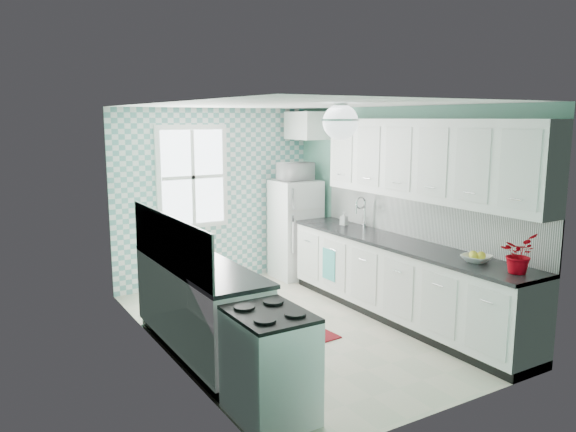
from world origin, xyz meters
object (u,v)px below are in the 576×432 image
microwave (296,171)px  fridge (295,229)px  ceiling_light (340,122)px  stove (270,363)px  sink (353,229)px  potted_plant (518,254)px  fruit_bowl (477,258)px

microwave → fridge: bearing=53.2°
ceiling_light → fridge: size_ratio=0.24×
stove → microwave: 4.21m
sink → stove: bearing=-141.6°
potted_plant → ceiling_light: bearing=136.0°
stove → fruit_bowl: 2.46m
fridge → fruit_bowl: fridge is taller
stove → fruit_bowl: size_ratio=3.01×
fridge → fruit_bowl: size_ratio=5.11×
ceiling_light → fruit_bowl: 1.93m
fridge → microwave: microwave is taller
ceiling_light → sink: ceiling_light is taller
stove → potted_plant: (2.40, -0.42, 0.67)m
ceiling_light → microwave: bearing=66.8°
sink → microwave: bearing=92.1°
fruit_bowl → potted_plant: size_ratio=0.77×
ceiling_light → microwave: ceiling_light is taller
sink → fruit_bowl: sink is taller
sink → fridge: bearing=92.1°
ceiling_light → stove: size_ratio=0.41×
fruit_bowl → potted_plant: potted_plant is taller
stove → microwave: bearing=56.7°
fridge → microwave: size_ratio=3.05×
ceiling_light → potted_plant: bearing=-44.0°
potted_plant → sink: bearing=89.9°
fridge → stove: fridge is taller
ceiling_light → potted_plant: 2.05m
ceiling_light → potted_plant: ceiling_light is taller
fridge → potted_plant: bearing=-84.7°
ceiling_light → fridge: (1.11, 2.59, -1.60)m
ceiling_light → stove: bearing=-148.3°
stove → potted_plant: size_ratio=2.33×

